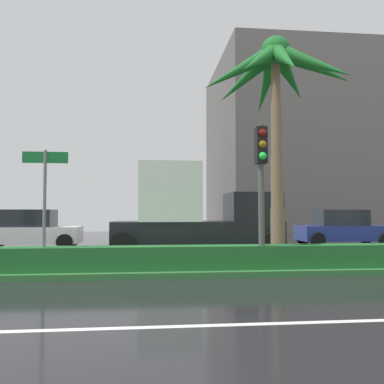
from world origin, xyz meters
TOP-DOWN VIEW (x-y plane):
  - ground_plane at (0.00, 9.00)m, footprint 90.00×42.00m
  - near_lane_divider_stripe at (0.00, 2.00)m, footprint 81.00×0.14m
  - median_strip at (0.00, 8.00)m, footprint 85.50×4.00m
  - median_hedge at (0.00, 6.60)m, footprint 76.50×0.70m
  - palm_tree_centre_left at (5.69, 8.09)m, footprint 4.84×4.58m
  - traffic_signal_median_right at (4.71, 6.40)m, footprint 0.28×0.43m
  - street_name_sign at (-0.74, 6.46)m, footprint 1.10×0.08m
  - car_in_traffic_second at (-3.44, 14.79)m, footprint 4.30×2.02m
  - box_truck_lead at (3.56, 11.72)m, footprint 6.40×2.64m
  - car_in_traffic_third at (11.08, 14.86)m, footprint 4.30×2.02m
  - building_far_right at (18.05, 29.37)m, footprint 21.01×13.80m

SIDE VIEW (x-z plane):
  - ground_plane at x=0.00m, z-range -0.10..0.00m
  - near_lane_divider_stripe at x=0.00m, z-range 0.00..0.01m
  - median_strip at x=0.00m, z-range 0.00..0.15m
  - median_hedge at x=0.00m, z-range 0.15..0.75m
  - car_in_traffic_second at x=-3.44m, z-range -0.03..1.69m
  - car_in_traffic_third at x=11.08m, z-range -0.03..1.69m
  - box_truck_lead at x=3.56m, z-range -0.18..3.28m
  - street_name_sign at x=-0.74m, z-range 0.58..3.58m
  - traffic_signal_median_right at x=4.71m, z-range 0.86..4.62m
  - palm_tree_centre_left at x=5.69m, z-range 2.27..9.15m
  - building_far_right at x=18.05m, z-range 0.00..14.09m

